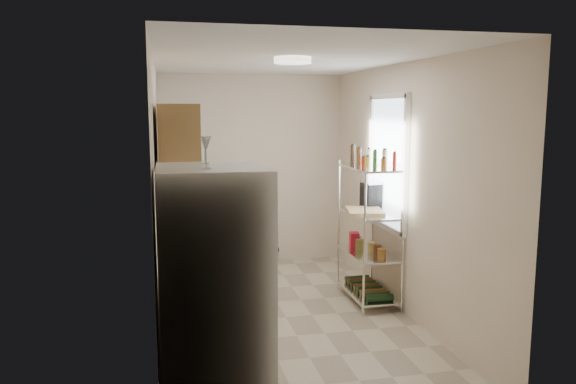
{
  "coord_description": "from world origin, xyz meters",
  "views": [
    {
      "loc": [
        -1.17,
        -5.42,
        2.13
      ],
      "look_at": [
        0.08,
        0.25,
        1.27
      ],
      "focal_mm": 35.0,
      "sensor_mm": 36.0,
      "label": 1
    }
  ],
  "objects_px": {
    "frying_pan_large": "(184,221)",
    "cutting_board": "(365,211)",
    "refrigerator": "(215,296)",
    "espresso_machine": "(371,195)",
    "rice_cooker": "(184,218)"
  },
  "relations": [
    {
      "from": "frying_pan_large",
      "to": "cutting_board",
      "type": "distance_m",
      "value": 1.98
    },
    {
      "from": "refrigerator",
      "to": "frying_pan_large",
      "type": "distance_m",
      "value": 2.45
    },
    {
      "from": "cutting_board",
      "to": "frying_pan_large",
      "type": "bearing_deg",
      "value": 168.6
    },
    {
      "from": "frying_pan_large",
      "to": "cutting_board",
      "type": "xyz_separation_m",
      "value": [
        1.93,
        -0.39,
        0.1
      ]
    },
    {
      "from": "espresso_machine",
      "to": "refrigerator",
      "type": "bearing_deg",
      "value": -133.35
    },
    {
      "from": "refrigerator",
      "to": "rice_cooker",
      "type": "xyz_separation_m",
      "value": [
        -0.12,
        2.18,
        0.13
      ]
    },
    {
      "from": "rice_cooker",
      "to": "espresso_machine",
      "type": "bearing_deg",
      "value": 4.27
    },
    {
      "from": "refrigerator",
      "to": "espresso_machine",
      "type": "relative_size",
      "value": 5.87
    },
    {
      "from": "refrigerator",
      "to": "cutting_board",
      "type": "relative_size",
      "value": 3.62
    },
    {
      "from": "rice_cooker",
      "to": "cutting_board",
      "type": "bearing_deg",
      "value": -3.71
    },
    {
      "from": "rice_cooker",
      "to": "cutting_board",
      "type": "relative_size",
      "value": 0.57
    },
    {
      "from": "rice_cooker",
      "to": "cutting_board",
      "type": "xyz_separation_m",
      "value": [
        1.94,
        -0.13,
        0.02
      ]
    },
    {
      "from": "cutting_board",
      "to": "espresso_machine",
      "type": "xyz_separation_m",
      "value": [
        0.18,
        0.28,
        0.13
      ]
    },
    {
      "from": "frying_pan_large",
      "to": "espresso_machine",
      "type": "distance_m",
      "value": 2.13
    },
    {
      "from": "refrigerator",
      "to": "rice_cooker",
      "type": "distance_m",
      "value": 2.19
    }
  ]
}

